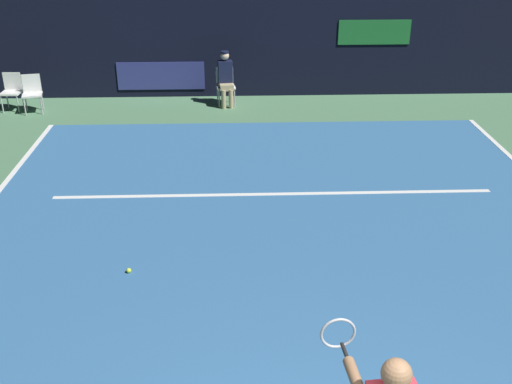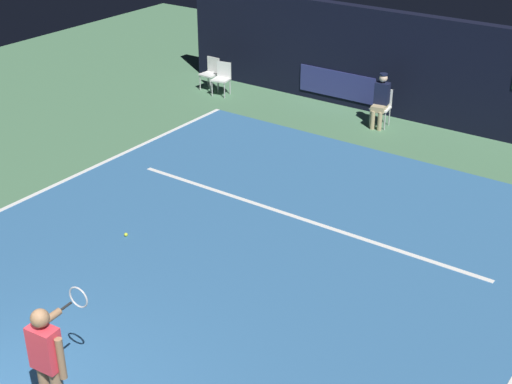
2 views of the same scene
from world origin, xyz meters
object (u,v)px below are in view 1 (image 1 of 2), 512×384
(tennis_ball, at_px, (129,270))
(courtside_chair_far, at_px, (32,91))
(line_judge_on_chair, at_px, (226,78))
(courtside_chair_near, at_px, (12,89))

(tennis_ball, bearing_deg, courtside_chair_far, 114.90)
(courtside_chair_far, distance_m, tennis_ball, 7.84)
(courtside_chair_far, relative_size, tennis_ball, 12.94)
(line_judge_on_chair, relative_size, tennis_ball, 19.41)
(courtside_chair_near, height_order, courtside_chair_far, same)
(line_judge_on_chair, relative_size, courtside_chair_near, 1.50)
(courtside_chair_near, bearing_deg, courtside_chair_far, -18.50)
(line_judge_on_chair, bearing_deg, courtside_chair_far, -175.73)
(tennis_ball, bearing_deg, line_judge_on_chair, 80.37)
(courtside_chair_near, distance_m, tennis_ball, 8.23)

